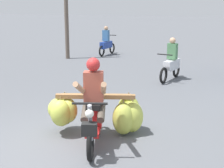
% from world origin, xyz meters
% --- Properties ---
extents(ground_plane, '(120.00, 120.00, 0.00)m').
position_xyz_m(ground_plane, '(0.00, 0.00, 0.00)').
color(ground_plane, '#56595E').
extents(motorbike_main_loaded, '(1.91, 1.94, 1.58)m').
position_xyz_m(motorbike_main_loaded, '(0.55, 0.89, 0.49)').
color(motorbike_main_loaded, black).
rests_on(motorbike_main_loaded, ground).
extents(motorbike_distant_ahead_left, '(0.60, 1.60, 1.40)m').
position_xyz_m(motorbike_distant_ahead_left, '(1.11, 6.14, 0.57)').
color(motorbike_distant_ahead_left, black).
rests_on(motorbike_distant_ahead_left, ground).
extents(motorbike_distant_ahead_right, '(0.51, 1.62, 1.40)m').
position_xyz_m(motorbike_distant_ahead_right, '(-2.76, 10.49, 0.57)').
color(motorbike_distant_ahead_right, black).
rests_on(motorbike_distant_ahead_right, ground).
extents(utility_pole, '(0.18, 0.18, 5.20)m').
position_xyz_m(utility_pole, '(-4.08, 8.91, 2.60)').
color(utility_pole, brown).
rests_on(utility_pole, ground).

